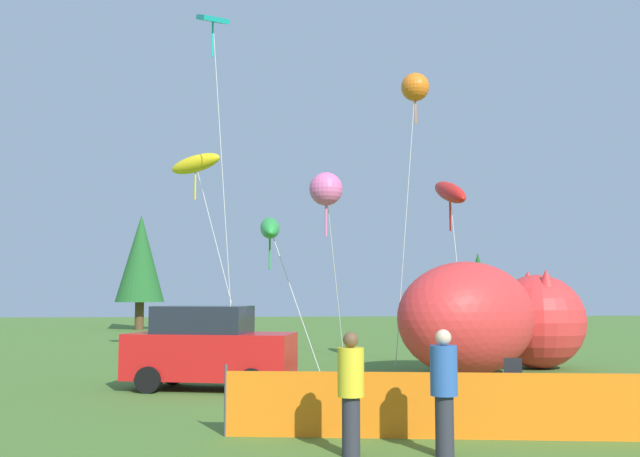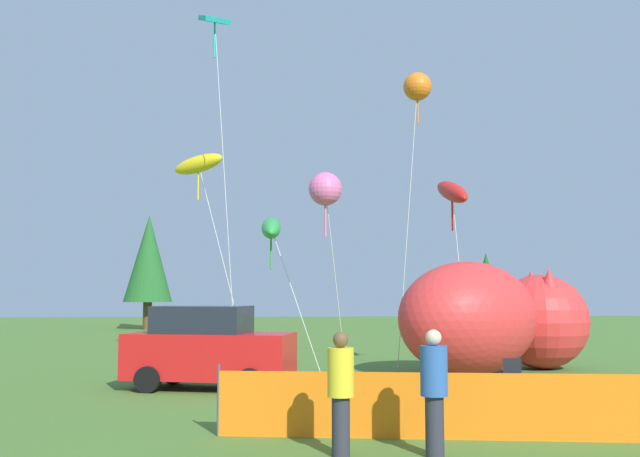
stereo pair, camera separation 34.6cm
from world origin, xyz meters
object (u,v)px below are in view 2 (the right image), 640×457
Objects in this scene: folding_chair at (512,373)px; kite_yellow_hero at (199,165)px; kite_pink_octopus at (325,189)px; kite_orange_flower at (417,87)px; parked_car at (208,348)px; kite_red_lizard at (452,192)px; kite_green_fish at (271,228)px; inflatable_cat at (492,322)px; spectator_in_black_shirt at (341,388)px; spectator_in_white_shirt at (434,387)px; kite_teal_diamond at (215,29)px.

folding_chair is 0.11× the size of kite_yellow_hero.
kite_orange_flower is (3.63, 4.90, 4.35)m from kite_pink_octopus.
kite_red_lizard is (7.61, 4.15, 4.76)m from parked_car.
kite_pink_octopus is at bearing -139.13° from kite_red_lizard.
kite_pink_octopus is at bearing -65.71° from kite_green_fish.
parked_car is 9.11m from kite_yellow_hero.
inflatable_cat is at bearing -3.97° from kite_green_fish.
spectator_in_black_shirt is 0.25× the size of kite_yellow_hero.
folding_chair is at bearing 61.57° from spectator_in_white_shirt.
kite_teal_diamond is at bearing 176.21° from kite_red_lizard.
kite_teal_diamond is at bearing 103.15° from spectator_in_black_shirt.
kite_pink_octopus reaches higher than folding_chair.
kite_teal_diamond reaches higher than folding_chair.
kite_pink_octopus is at bearing -93.31° from folding_chair.
kite_orange_flower is at bearing 51.53° from parked_car.
kite_pink_octopus is (-0.98, 8.19, 4.23)m from spectator_in_white_shirt.
folding_chair is 0.15× the size of kite_pink_octopus.
kite_orange_flower is at bearing 78.52° from spectator_in_white_shirt.
kite_teal_diamond is (-3.36, 4.45, 6.10)m from kite_pink_octopus.
kite_teal_diamond is (-7.90, 0.52, 5.56)m from kite_red_lizard.
kite_orange_flower is (-1.79, 2.18, 8.04)m from inflatable_cat.
folding_chair is 0.09× the size of kite_orange_flower.
parked_car is at bearing -151.36° from kite_red_lizard.
kite_yellow_hero reaches higher than kite_red_lizard.
spectator_in_black_shirt is at bearing -76.85° from kite_teal_diamond.
kite_pink_octopus is 7.89m from kite_yellow_hero.
kite_pink_octopus is at bearing 18.37° from parked_car.
folding_chair is 13.57m from kite_yellow_hero.
spectator_in_white_shirt is 12.13m from kite_green_fish.
kite_red_lizard is (3.56, 12.12, 4.77)m from spectator_in_white_shirt.
kite_yellow_hero is (-9.46, 3.82, 5.50)m from inflatable_cat.
spectator_in_black_shirt is 0.29× the size of kite_red_lizard.
kite_pink_octopus is 1.13× the size of kite_green_fish.
inflatable_cat is 1.46× the size of kite_green_fish.
spectator_in_white_shirt is 0.33× the size of kite_pink_octopus.
parked_car is 0.59× the size of kite_yellow_hero.
inflatable_cat is at bearing 61.41° from spectator_in_black_shirt.
kite_red_lizard reaches higher than spectator_in_white_shirt.
parked_car is 0.79× the size of kite_pink_octopus.
folding_chair is at bearing -83.04° from kite_orange_flower.
spectator_in_white_shirt is at bearing -106.38° from kite_red_lizard.
folding_chair is 0.17× the size of kite_green_fish.
kite_red_lizard is 6.17m from kite_green_fish.
kite_pink_octopus is 7.49m from kite_orange_flower.
inflatable_cat is 12.26m from spectator_in_black_shirt.
kite_yellow_hero is 8.25m from kite_orange_flower.
kite_orange_flower is (2.66, 13.09, 8.58)m from spectator_in_white_shirt.
kite_yellow_hero is at bearing -115.94° from folding_chair.
kite_pink_octopus is 3.58m from kite_green_fish.
kite_pink_octopus is at bearing -52.98° from kite_teal_diamond.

